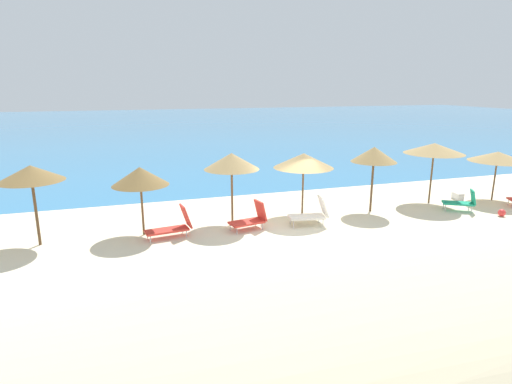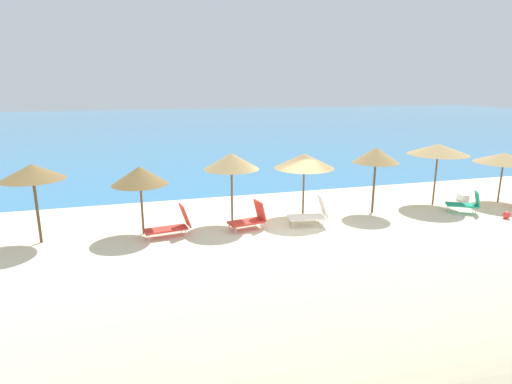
{
  "view_description": "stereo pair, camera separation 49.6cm",
  "coord_description": "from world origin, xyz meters",
  "px_view_note": "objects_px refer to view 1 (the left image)",
  "views": [
    {
      "loc": [
        -6.03,
        -13.78,
        5.3
      ],
      "look_at": [
        -1.16,
        1.53,
        1.21
      ],
      "focal_mm": 29.53,
      "sensor_mm": 36.0,
      "label": 1
    },
    {
      "loc": [
        -5.56,
        -13.92,
        5.3
      ],
      "look_at": [
        -1.16,
        1.53,
        1.21
      ],
      "focal_mm": 29.53,
      "sensor_mm": 36.0,
      "label": 2
    }
  ],
  "objects_px": {
    "lounge_chair_1": "(251,218)",
    "cooler_box": "(458,196)",
    "lounge_chair_3": "(173,226)",
    "beach_umbrella_5": "(304,161)",
    "beach_umbrella_8": "(498,157)",
    "beach_umbrella_4": "(232,161)",
    "beach_umbrella_3": "(140,176)",
    "beach_ball": "(502,213)",
    "beach_umbrella_7": "(434,148)",
    "beach_umbrella_6": "(374,155)",
    "lounge_chair_4": "(462,201)",
    "beach_umbrella_2": "(31,174)",
    "lounge_chair_2": "(312,213)"
  },
  "relations": [
    {
      "from": "lounge_chair_1",
      "to": "cooler_box",
      "type": "distance_m",
      "value": 10.71
    },
    {
      "from": "lounge_chair_3",
      "to": "cooler_box",
      "type": "bearing_deg",
      "value": -93.61
    },
    {
      "from": "beach_umbrella_5",
      "to": "beach_umbrella_8",
      "type": "bearing_deg",
      "value": -2.63
    },
    {
      "from": "lounge_chair_3",
      "to": "beach_umbrella_8",
      "type": "bearing_deg",
      "value": -96.29
    },
    {
      "from": "beach_umbrella_4",
      "to": "beach_umbrella_8",
      "type": "relative_size",
      "value": 1.1
    },
    {
      "from": "beach_umbrella_3",
      "to": "beach_ball",
      "type": "relative_size",
      "value": 8.3
    },
    {
      "from": "beach_umbrella_4",
      "to": "beach_umbrella_7",
      "type": "relative_size",
      "value": 1.01
    },
    {
      "from": "beach_umbrella_5",
      "to": "beach_umbrella_8",
      "type": "distance_m",
      "value": 9.62
    },
    {
      "from": "beach_umbrella_5",
      "to": "lounge_chair_1",
      "type": "distance_m",
      "value": 3.29
    },
    {
      "from": "beach_umbrella_6",
      "to": "lounge_chair_4",
      "type": "distance_m",
      "value": 4.45
    },
    {
      "from": "beach_ball",
      "to": "beach_umbrella_4",
      "type": "bearing_deg",
      "value": 167.27
    },
    {
      "from": "lounge_chair_3",
      "to": "lounge_chair_4",
      "type": "height_order",
      "value": "lounge_chair_3"
    },
    {
      "from": "beach_umbrella_2",
      "to": "beach_umbrella_7",
      "type": "relative_size",
      "value": 1.0
    },
    {
      "from": "beach_umbrella_2",
      "to": "beach_umbrella_4",
      "type": "bearing_deg",
      "value": 1.7
    },
    {
      "from": "lounge_chair_3",
      "to": "lounge_chair_4",
      "type": "xyz_separation_m",
      "value": [
        12.29,
        -0.56,
        0.01
      ]
    },
    {
      "from": "beach_umbrella_2",
      "to": "beach_umbrella_4",
      "type": "distance_m",
      "value": 6.85
    },
    {
      "from": "lounge_chair_3",
      "to": "cooler_box",
      "type": "height_order",
      "value": "lounge_chair_3"
    },
    {
      "from": "beach_umbrella_6",
      "to": "lounge_chair_1",
      "type": "distance_m",
      "value": 5.99
    },
    {
      "from": "beach_umbrella_4",
      "to": "beach_umbrella_5",
      "type": "height_order",
      "value": "beach_umbrella_4"
    },
    {
      "from": "beach_umbrella_5",
      "to": "beach_umbrella_6",
      "type": "xyz_separation_m",
      "value": [
        3.08,
        -0.28,
        0.14
      ]
    },
    {
      "from": "beach_umbrella_4",
      "to": "beach_ball",
      "type": "bearing_deg",
      "value": -12.73
    },
    {
      "from": "beach_umbrella_5",
      "to": "lounge_chair_2",
      "type": "xyz_separation_m",
      "value": [
        -0.14,
        -1.24,
        -1.86
      ]
    },
    {
      "from": "beach_umbrella_3",
      "to": "lounge_chair_4",
      "type": "xyz_separation_m",
      "value": [
        13.29,
        -1.1,
        -1.75
      ]
    },
    {
      "from": "beach_umbrella_4",
      "to": "beach_ball",
      "type": "height_order",
      "value": "beach_umbrella_4"
    },
    {
      "from": "lounge_chair_3",
      "to": "cooler_box",
      "type": "xyz_separation_m",
      "value": [
        13.57,
        1.06,
        -0.26
      ]
    },
    {
      "from": "beach_umbrella_7",
      "to": "lounge_chair_1",
      "type": "height_order",
      "value": "beach_umbrella_7"
    },
    {
      "from": "beach_umbrella_4",
      "to": "beach_umbrella_5",
      "type": "bearing_deg",
      "value": 2.02
    },
    {
      "from": "beach_umbrella_5",
      "to": "cooler_box",
      "type": "distance_m",
      "value": 8.43
    },
    {
      "from": "beach_umbrella_5",
      "to": "beach_ball",
      "type": "xyz_separation_m",
      "value": [
        7.9,
        -2.58,
        -2.19
      ]
    },
    {
      "from": "beach_umbrella_2",
      "to": "lounge_chair_2",
      "type": "bearing_deg",
      "value": -5.45
    },
    {
      "from": "beach_umbrella_6",
      "to": "lounge_chair_4",
      "type": "xyz_separation_m",
      "value": [
        3.78,
        -1.18,
        -2.04
      ]
    },
    {
      "from": "cooler_box",
      "to": "beach_umbrella_3",
      "type": "bearing_deg",
      "value": -177.97
    },
    {
      "from": "beach_umbrella_8",
      "to": "beach_umbrella_4",
      "type": "bearing_deg",
      "value": 178.48
    },
    {
      "from": "beach_ball",
      "to": "lounge_chair_1",
      "type": "bearing_deg",
      "value": 171.08
    },
    {
      "from": "beach_umbrella_7",
      "to": "lounge_chair_4",
      "type": "bearing_deg",
      "value": -74.13
    },
    {
      "from": "beach_umbrella_3",
      "to": "lounge_chair_2",
      "type": "xyz_separation_m",
      "value": [
        6.29,
        -0.87,
        -1.71
      ]
    },
    {
      "from": "beach_umbrella_5",
      "to": "beach_umbrella_7",
      "type": "bearing_deg",
      "value": 0.65
    },
    {
      "from": "beach_umbrella_8",
      "to": "lounge_chair_3",
      "type": "bearing_deg",
      "value": -178.23
    },
    {
      "from": "beach_umbrella_3",
      "to": "lounge_chair_3",
      "type": "height_order",
      "value": "beach_umbrella_3"
    },
    {
      "from": "beach_umbrella_3",
      "to": "beach_ball",
      "type": "height_order",
      "value": "beach_umbrella_3"
    },
    {
      "from": "beach_umbrella_6",
      "to": "lounge_chair_2",
      "type": "bearing_deg",
      "value": -163.49
    },
    {
      "from": "beach_umbrella_2",
      "to": "beach_umbrella_4",
      "type": "relative_size",
      "value": 0.98
    },
    {
      "from": "beach_umbrella_7",
      "to": "beach_umbrella_8",
      "type": "xyz_separation_m",
      "value": [
        3.18,
        -0.51,
        -0.45
      ]
    },
    {
      "from": "lounge_chair_2",
      "to": "cooler_box",
      "type": "relative_size",
      "value": 2.93
    },
    {
      "from": "beach_umbrella_2",
      "to": "lounge_chair_1",
      "type": "distance_m",
      "value": 7.68
    },
    {
      "from": "beach_umbrella_2",
      "to": "lounge_chair_1",
      "type": "relative_size",
      "value": 1.88
    },
    {
      "from": "beach_umbrella_7",
      "to": "cooler_box",
      "type": "relative_size",
      "value": 5.16
    },
    {
      "from": "beach_umbrella_8",
      "to": "lounge_chair_3",
      "type": "relative_size",
      "value": 1.5
    },
    {
      "from": "beach_umbrella_6",
      "to": "beach_umbrella_7",
      "type": "height_order",
      "value": "beach_umbrella_6"
    },
    {
      "from": "beach_umbrella_2",
      "to": "lounge_chair_3",
      "type": "bearing_deg",
      "value": -7.62
    }
  ]
}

